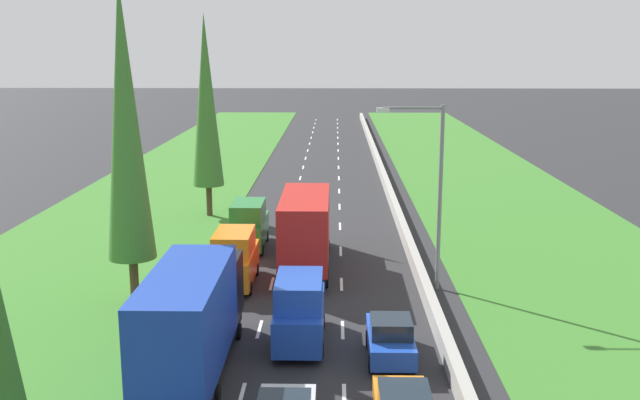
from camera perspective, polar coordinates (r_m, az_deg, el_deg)
ground_plane at (r=62.78m, az=-0.10°, el=1.24°), size 300.00×300.00×0.00m
grass_verge_left at (r=64.31m, az=-11.44°, el=1.27°), size 14.00×140.00×0.04m
grass_verge_right at (r=64.08m, az=12.84°, el=1.17°), size 14.00×140.00×0.04m
median_barrier at (r=62.83m, az=5.11°, el=1.59°), size 0.44×120.00×0.85m
lane_markings at (r=62.78m, az=-0.10°, el=1.24°), size 3.64×116.00×0.01m
blue_box_truck_left_lane at (r=26.45m, az=-9.98°, el=-9.20°), size 2.46×9.40×4.18m
blue_hatchback_right_lane at (r=28.07m, az=5.55°, el=-10.76°), size 1.74×3.90×1.72m
blue_van_centre_lane at (r=29.14m, az=-1.62°, el=-8.64°), size 1.96×4.90×2.82m
red_box_truck_centre_lane at (r=38.43m, az=-1.12°, el=-2.31°), size 2.46×9.40×4.18m
orange_van_left_lane at (r=36.25m, az=-6.71°, el=-4.56°), size 1.96×4.90×2.82m
green_van_left_lane at (r=42.79m, az=-5.61°, el=-1.98°), size 1.96×4.90×2.82m
poplar_tree_second at (r=33.23m, az=-15.02°, el=5.91°), size 2.17×2.17×14.67m
poplar_tree_third at (r=50.48m, az=-8.93°, el=7.67°), size 2.15×2.15×13.92m
street_light_mast at (r=35.04m, az=8.87°, el=1.25°), size 3.20×0.28×9.00m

